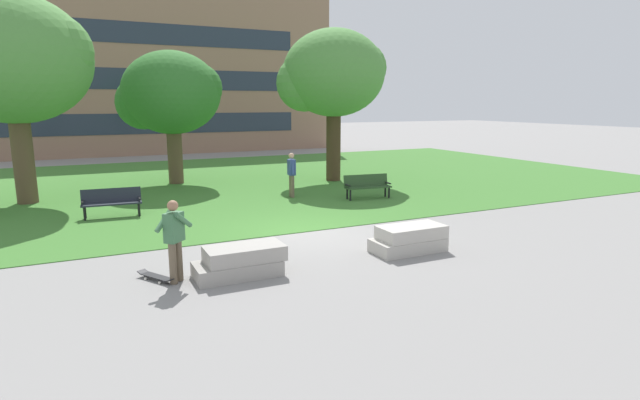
% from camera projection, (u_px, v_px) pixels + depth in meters
% --- Properties ---
extents(ground_plane, '(140.00, 140.00, 0.00)m').
position_uv_depth(ground_plane, '(304.00, 233.00, 14.13)').
color(ground_plane, gray).
extents(grass_lawn, '(40.00, 20.00, 0.02)m').
position_uv_depth(grass_lawn, '(216.00, 182.00, 22.98)').
color(grass_lawn, '#3D752D').
rests_on(grass_lawn, ground).
extents(concrete_block_center, '(1.89, 0.90, 0.64)m').
position_uv_depth(concrete_block_center, '(241.00, 262.00, 10.56)').
color(concrete_block_center, '#9E9991').
rests_on(concrete_block_center, ground).
extents(concrete_block_left, '(1.82, 0.90, 0.64)m').
position_uv_depth(concrete_block_left, '(409.00, 239.00, 12.30)').
color(concrete_block_left, '#B2ADA3').
rests_on(concrete_block_left, ground).
extents(person_skateboarder, '(0.81, 0.51, 1.71)m').
position_uv_depth(person_skateboarder, '(174.00, 236.00, 10.05)').
color(person_skateboarder, brown).
rests_on(person_skateboarder, ground).
extents(skateboard, '(0.70, 0.98, 0.14)m').
position_uv_depth(skateboard, '(157.00, 276.00, 10.30)').
color(skateboard, black).
rests_on(skateboard, ground).
extents(park_bench_near_left, '(1.85, 0.74, 0.90)m').
position_uv_depth(park_bench_near_left, '(367.00, 185.00, 19.02)').
color(park_bench_near_left, '#284723').
rests_on(park_bench_near_left, grass_lawn).
extents(park_bench_near_right, '(1.83, 0.64, 0.90)m').
position_uv_depth(park_bench_near_right, '(112.00, 201.00, 15.94)').
color(park_bench_near_right, '#1E232D').
rests_on(park_bench_near_right, grass_lawn).
extents(tree_near_right, '(5.53, 5.27, 7.34)m').
position_uv_depth(tree_near_right, '(10.00, 61.00, 17.28)').
color(tree_near_right, brown).
rests_on(tree_near_right, grass_lawn).
extents(tree_far_right, '(4.86, 4.63, 6.89)m').
position_uv_depth(tree_far_right, '(333.00, 75.00, 22.63)').
color(tree_far_right, '#42301E').
rests_on(tree_far_right, grass_lawn).
extents(tree_far_left, '(4.49, 4.28, 5.85)m').
position_uv_depth(tree_far_left, '(170.00, 94.00, 21.98)').
color(tree_far_left, brown).
rests_on(tree_far_left, grass_lawn).
extents(person_bystander_near_lawn, '(0.28, 0.62, 1.71)m').
position_uv_depth(person_bystander_near_lawn, '(292.00, 172.00, 19.20)').
color(person_bystander_near_lawn, brown).
rests_on(person_bystander_near_lawn, grass_lawn).
extents(building_facade_distant, '(26.44, 1.03, 11.48)m').
position_uv_depth(building_facade_distant, '(156.00, 72.00, 34.54)').
color(building_facade_distant, '#8E6B56').
rests_on(building_facade_distant, ground).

